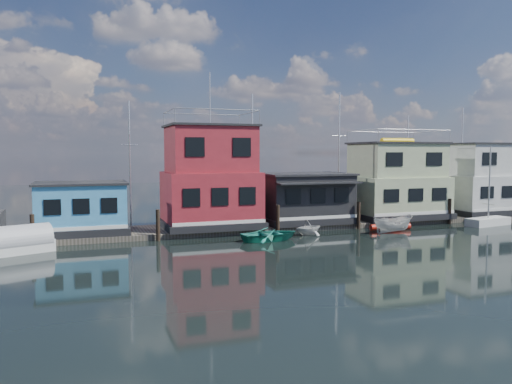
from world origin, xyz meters
name	(u,v)px	position (x,y,z in m)	size (l,w,h in m)	color
ground	(395,253)	(0.00, 0.00, 0.00)	(160.00, 160.00, 0.00)	black
dock	(309,224)	(0.00, 12.00, 0.20)	(48.00, 5.00, 0.40)	#595147
houseboat_blue	(81,208)	(-18.00, 12.00, 2.21)	(6.40, 4.90, 3.66)	black
houseboat_red	(210,179)	(-8.50, 12.00, 4.10)	(7.40, 5.90, 11.86)	black
houseboat_dark	(304,198)	(-0.50, 11.98, 2.42)	(7.40, 6.10, 4.06)	black
houseboat_green	(396,182)	(8.50, 12.00, 3.55)	(8.40, 5.90, 7.03)	black
houseboat_white	(485,180)	(18.50, 12.00, 3.54)	(8.40, 5.90, 6.66)	black
pilings	(321,217)	(-0.33, 9.20, 1.10)	(42.28, 0.28, 2.20)	#2D2116
background_masts	(327,159)	(4.76, 18.00, 5.55)	(36.40, 0.16, 12.00)	silver
dinghy_teal	(270,234)	(-5.57, 6.71, 0.43)	(2.98, 4.17, 0.86)	teal
tarp_runabout	(12,243)	(-22.00, 7.62, 0.69)	(4.89, 3.33, 1.85)	silver
day_sailer	(488,221)	(14.45, 7.35, 0.40)	(4.44, 2.15, 6.71)	silver
motorboat	(393,224)	(4.57, 6.74, 0.67)	(1.31, 3.48, 1.34)	beige
dinghy_white	(309,227)	(-2.06, 7.88, 0.61)	(1.98, 2.30, 1.21)	beige
red_kayak	(390,227)	(5.16, 7.97, 0.25)	(0.51, 0.51, 3.44)	red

